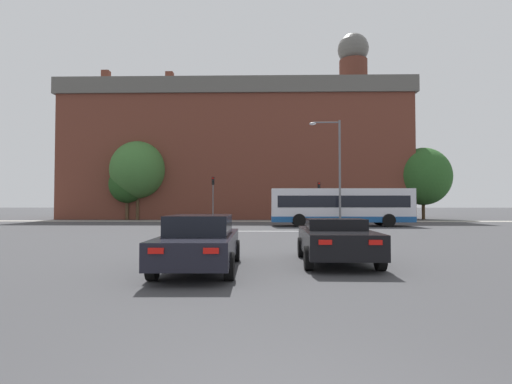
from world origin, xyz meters
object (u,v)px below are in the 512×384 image
at_px(car_saloon_left, 200,241).
at_px(traffic_light_far_right, 319,195).
at_px(traffic_light_far_left, 213,192).
at_px(bus_crossing_lead, 341,206).
at_px(car_roadster_right, 336,240).
at_px(street_lamp_junction, 335,162).
at_px(pedestrian_waiting, 353,211).
at_px(pedestrian_walking_east, 311,211).

height_order(car_saloon_left, traffic_light_far_right, traffic_light_far_right).
xyz_separation_m(car_saloon_left, traffic_light_far_left, (-3.49, 29.58, 2.26)).
bearing_deg(traffic_light_far_left, bus_crossing_lead, -37.22).
relative_size(car_saloon_left, car_roadster_right, 1.15).
bearing_deg(street_lamp_junction, car_roadster_right, -99.92).
height_order(car_saloon_left, pedestrian_waiting, pedestrian_waiting).
relative_size(car_roadster_right, pedestrian_waiting, 2.43).
xyz_separation_m(car_saloon_left, traffic_light_far_right, (7.18, 29.59, 1.93)).
bearing_deg(car_saloon_left, car_roadster_right, 16.98).
distance_m(traffic_light_far_left, pedestrian_walking_east, 10.03).
xyz_separation_m(car_saloon_left, pedestrian_waiting, (10.56, 29.38, 0.31)).
bearing_deg(bus_crossing_lead, pedestrian_walking_east, 8.99).
bearing_deg(pedestrian_walking_east, car_saloon_left, -124.90).
height_order(car_roadster_right, traffic_light_far_left, traffic_light_far_left).
xyz_separation_m(traffic_light_far_left, pedestrian_waiting, (14.05, -0.21, -1.95)).
height_order(car_roadster_right, pedestrian_waiting, pedestrian_waiting).
relative_size(street_lamp_junction, pedestrian_walking_east, 4.48).
relative_size(bus_crossing_lead, traffic_light_far_right, 2.76).
xyz_separation_m(pedestrian_waiting, pedestrian_walking_east, (-4.21, 0.31, -0.00)).
bearing_deg(traffic_light_far_left, pedestrian_walking_east, 0.61).
distance_m(car_saloon_left, pedestrian_waiting, 31.22).
bearing_deg(traffic_light_far_right, traffic_light_far_left, -179.96).
distance_m(street_lamp_junction, pedestrian_walking_east, 11.23).
xyz_separation_m(car_saloon_left, bus_crossing_lead, (7.71, 21.07, 0.83)).
height_order(bus_crossing_lead, traffic_light_far_left, traffic_light_far_left).
bearing_deg(pedestrian_walking_east, pedestrian_waiting, -27.09).
distance_m(traffic_light_far_right, pedestrian_walking_east, 1.82).
xyz_separation_m(traffic_light_far_right, street_lamp_junction, (-0.26, -10.46, 2.17)).
bearing_deg(bus_crossing_lead, traffic_light_far_right, 3.56).
height_order(bus_crossing_lead, street_lamp_junction, street_lamp_junction).
distance_m(bus_crossing_lead, traffic_light_far_left, 14.14).
distance_m(street_lamp_junction, pedestrian_waiting, 11.51).
height_order(car_saloon_left, bus_crossing_lead, bus_crossing_lead).
xyz_separation_m(street_lamp_junction, pedestrian_waiting, (3.63, 10.25, -3.78)).
relative_size(pedestrian_waiting, pedestrian_walking_east, 1.00).
xyz_separation_m(street_lamp_junction, pedestrian_walking_east, (-0.58, 10.56, -3.78)).
distance_m(traffic_light_far_left, traffic_light_far_right, 10.68).
xyz_separation_m(traffic_light_far_right, pedestrian_waiting, (3.38, -0.22, -1.62)).
relative_size(bus_crossing_lead, traffic_light_far_left, 2.43).
distance_m(car_saloon_left, car_roadster_right, 4.00).
bearing_deg(bus_crossing_lead, pedestrian_waiting, -18.93).
bearing_deg(car_saloon_left, pedestrian_walking_east, 76.58).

